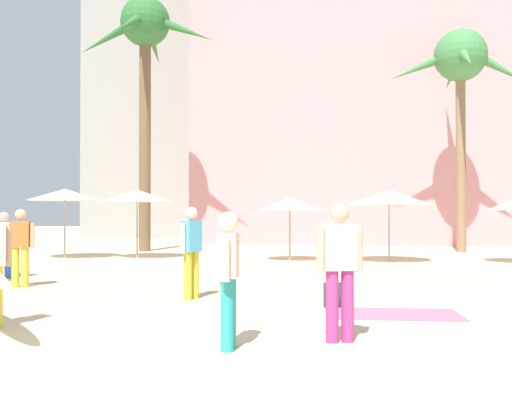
% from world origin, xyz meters
% --- Properties ---
extents(ground, '(120.00, 120.00, 0.00)m').
position_xyz_m(ground, '(0.00, 0.00, 0.00)').
color(ground, beige).
extents(hotel_pink, '(19.51, 8.10, 17.01)m').
position_xyz_m(hotel_pink, '(5.30, 26.01, 8.50)').
color(hotel_pink, pink).
rests_on(hotel_pink, ground).
extents(hotel_tower_gray, '(17.30, 9.74, 23.39)m').
position_xyz_m(hotel_tower_gray, '(-4.74, 34.08, 11.69)').
color(hotel_tower_gray, gray).
rests_on(hotel_tower_gray, ground).
extents(palm_tree_far_left, '(5.95, 6.11, 9.34)m').
position_xyz_m(palm_tree_far_left, '(7.98, 18.46, 7.77)').
color(palm_tree_far_left, '#896B4C').
rests_on(palm_tree_far_left, ground).
extents(palm_tree_left, '(6.37, 6.36, 10.89)m').
position_xyz_m(palm_tree_left, '(-5.32, 17.45, 8.90)').
color(palm_tree_left, brown).
rests_on(palm_tree_left, ground).
extents(cafe_umbrella_1, '(2.15, 2.15, 2.14)m').
position_xyz_m(cafe_umbrella_1, '(1.10, 13.28, 1.93)').
color(cafe_umbrella_1, gray).
rests_on(cafe_umbrella_1, ground).
extents(cafe_umbrella_3, '(2.64, 2.64, 2.49)m').
position_xyz_m(cafe_umbrella_3, '(-7.02, 13.48, 2.28)').
color(cafe_umbrella_3, gray).
rests_on(cafe_umbrella_3, ground).
extents(cafe_umbrella_5, '(2.75, 2.75, 2.39)m').
position_xyz_m(cafe_umbrella_5, '(4.40, 13.20, 2.14)').
color(cafe_umbrella_5, gray).
rests_on(cafe_umbrella_5, ground).
extents(cafe_umbrella_6, '(2.61, 2.61, 2.46)m').
position_xyz_m(cafe_umbrella_6, '(-4.43, 13.81, 2.24)').
color(cafe_umbrella_6, gray).
rests_on(cafe_umbrella_6, ground).
extents(beach_towel, '(1.96, 1.12, 0.01)m').
position_xyz_m(beach_towel, '(3.36, 3.31, 0.01)').
color(beach_towel, '#EF6684').
rests_on(beach_towel, ground).
extents(backpack, '(0.31, 0.26, 0.42)m').
position_xyz_m(backpack, '(2.33, 3.88, 0.20)').
color(backpack, '#2E3B4F').
rests_on(backpack, ground).
extents(person_mid_left, '(1.09, 3.16, 1.65)m').
position_xyz_m(person_mid_left, '(-5.70, 7.17, 0.90)').
color(person_mid_left, blue).
rests_on(person_mid_left, ground).
extents(person_mid_right, '(0.61, 0.31, 1.74)m').
position_xyz_m(person_mid_right, '(2.36, 1.26, 0.96)').
color(person_mid_right, '#B7337F').
rests_on(person_mid_right, ground).
extents(person_far_right, '(0.37, 0.58, 1.74)m').
position_xyz_m(person_far_right, '(-0.30, 4.51, 0.96)').
color(person_far_right, gold).
rests_on(person_far_right, ground).
extents(person_mid_center, '(0.25, 0.60, 1.64)m').
position_xyz_m(person_mid_center, '(1.03, 0.73, 0.90)').
color(person_mid_center, teal).
rests_on(person_mid_center, ground).
extents(person_far_left, '(0.61, 0.30, 1.71)m').
position_xyz_m(person_far_left, '(-4.42, 5.79, 0.94)').
color(person_far_left, gold).
rests_on(person_far_left, ground).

